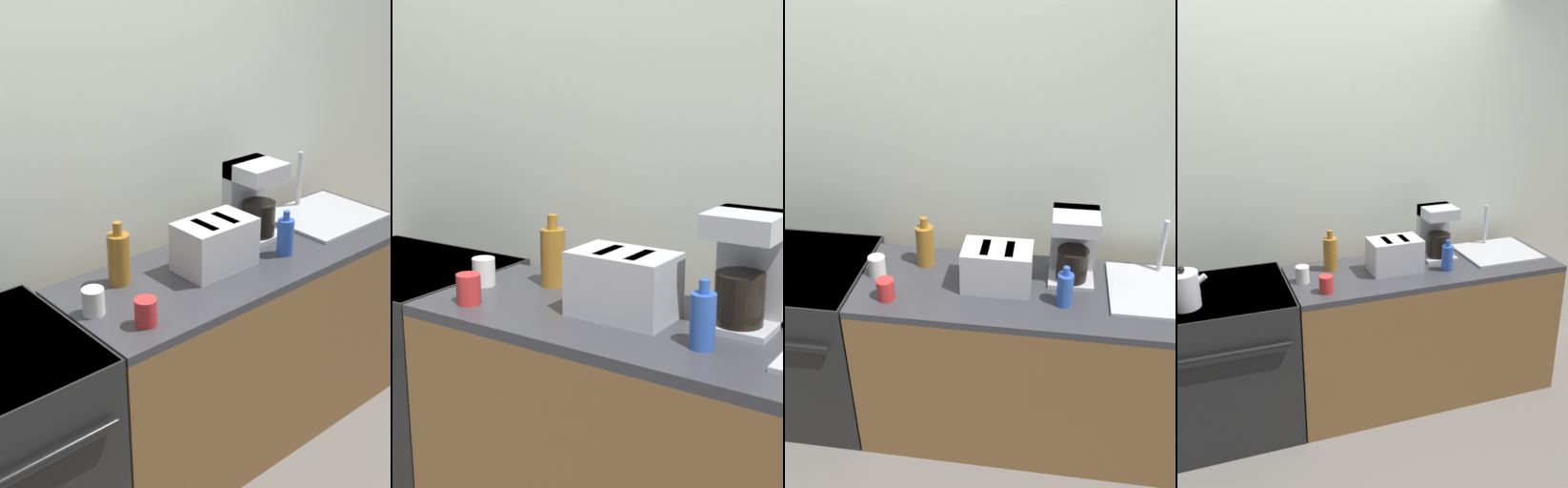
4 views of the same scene
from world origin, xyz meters
TOP-DOWN VIEW (x-y plane):
  - ground_plane at (0.00, 0.00)m, footprint 12.00×12.00m
  - wall_back at (0.00, 0.73)m, footprint 8.00×0.05m
  - stove at (-0.65, 0.34)m, footprint 0.79×0.71m
  - counter_block at (0.60, 0.30)m, footprint 1.69×0.59m
  - kettle at (-0.82, 0.20)m, footprint 0.21×0.17m
  - toaster at (0.40, 0.30)m, footprint 0.31×0.20m
  - coffee_maker at (0.74, 0.43)m, footprint 0.21×0.20m
  - sink_tray at (1.15, 0.35)m, footprint 0.49×0.41m
  - bottle_blue at (0.71, 0.20)m, footprint 0.07×0.07m
  - bottle_amber at (0.04, 0.44)m, footprint 0.09×0.09m
  - cup_white at (-0.17, 0.31)m, footprint 0.08×0.08m
  - cup_red at (-0.07, 0.13)m, footprint 0.08×0.08m

SIDE VIEW (x-z plane):
  - ground_plane at x=0.00m, z-range 0.00..0.00m
  - counter_block at x=0.60m, z-range 0.00..0.89m
  - stove at x=-0.65m, z-range 0.01..0.90m
  - sink_tray at x=1.15m, z-range 0.77..1.05m
  - cup_white at x=-0.17m, z-range 0.89..0.99m
  - cup_red at x=-0.07m, z-range 0.89..0.99m
  - bottle_blue at x=0.71m, z-range 0.88..1.07m
  - kettle at x=-0.82m, z-range 0.87..1.10m
  - toaster at x=0.40m, z-range 0.89..1.09m
  - bottle_amber at x=0.04m, z-range 0.87..1.12m
  - coffee_maker at x=0.74m, z-range 0.89..1.24m
  - wall_back at x=0.00m, z-range 0.00..2.60m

